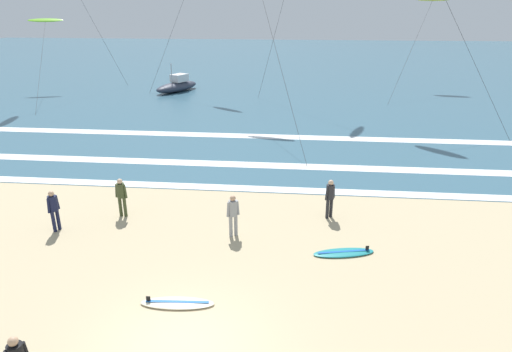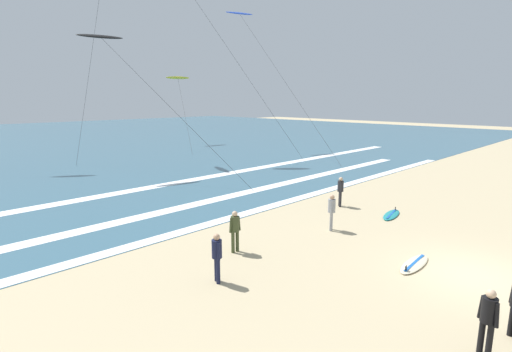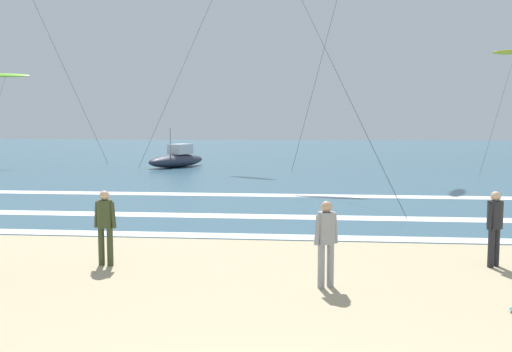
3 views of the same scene
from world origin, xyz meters
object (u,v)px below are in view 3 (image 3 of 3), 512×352
at_px(kite_lime_high_left, 6,76).
at_px(surfer_left_far, 105,221).
at_px(surfer_background_far, 326,236).
at_px(offshore_boat, 177,159).
at_px(surfer_mid_group, 495,222).

bearing_deg(kite_lime_high_left, surfer_left_far, -57.20).
bearing_deg(kite_lime_high_left, surfer_background_far, -51.95).
relative_size(surfer_background_far, offshore_boat, 0.30).
bearing_deg(surfer_mid_group, surfer_left_far, -175.26).
height_order(surfer_background_far, offshore_boat, offshore_boat).
height_order(surfer_background_far, surfer_left_far, same).
distance_m(surfer_mid_group, offshore_boat, 29.02).
bearing_deg(surfer_left_far, surfer_background_far, -14.13).
bearing_deg(surfer_background_far, kite_lime_high_left, 128.05).
bearing_deg(surfer_background_far, surfer_mid_group, 27.33).
xyz_separation_m(surfer_mid_group, surfer_background_far, (-3.55, -1.84, 0.00)).
bearing_deg(surfer_background_far, offshore_boat, 108.93).
bearing_deg(surfer_left_far, surfer_mid_group, 4.74).
distance_m(surfer_background_far, offshore_boat, 29.33).
distance_m(surfer_mid_group, kite_lime_high_left, 36.85).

